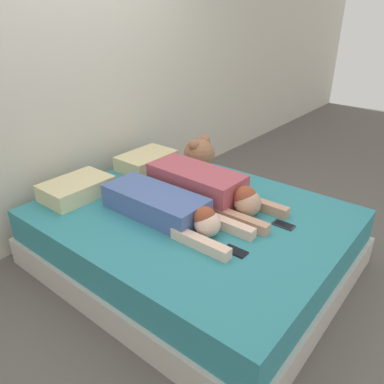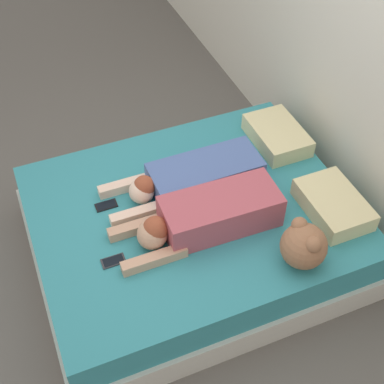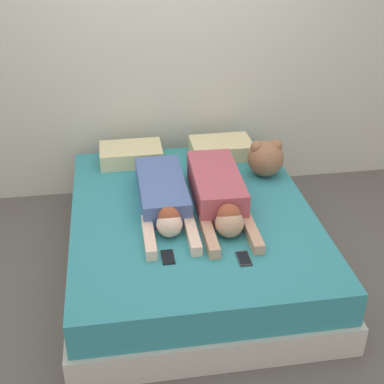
# 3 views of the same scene
# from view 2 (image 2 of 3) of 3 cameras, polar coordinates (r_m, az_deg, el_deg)

# --- Properties ---
(ground_plane) EXTENTS (12.00, 12.00, 0.00)m
(ground_plane) POSITION_cam_2_polar(r_m,az_deg,el_deg) (3.88, 0.00, -6.22)
(ground_plane) COLOR #5B5651
(wall_back) EXTENTS (12.00, 0.06, 2.60)m
(wall_back) POSITION_cam_2_polar(r_m,az_deg,el_deg) (3.53, 19.10, 13.35)
(wall_back) COLOR beige
(wall_back) RESTS_ON ground_plane
(bed) EXTENTS (1.74, 2.13, 0.45)m
(bed) POSITION_cam_2_polar(r_m,az_deg,el_deg) (3.71, 0.00, -4.10)
(bed) COLOR beige
(bed) RESTS_ON ground_plane
(pillow_head_left) EXTENTS (0.51, 0.34, 0.13)m
(pillow_head_left) POSITION_cam_2_polar(r_m,az_deg,el_deg) (4.02, 9.07, 6.00)
(pillow_head_left) COLOR beige
(pillow_head_left) RESTS_ON bed
(pillow_head_right) EXTENTS (0.51, 0.34, 0.13)m
(pillow_head_right) POSITION_cam_2_polar(r_m,az_deg,el_deg) (3.59, 14.84, -1.30)
(pillow_head_right) COLOR beige
(pillow_head_right) RESTS_ON bed
(person_left) EXTENTS (0.35, 1.10, 0.20)m
(person_left) POSITION_cam_2_polar(r_m,az_deg,el_deg) (3.62, -0.10, 1.59)
(person_left) COLOR #4C66A5
(person_left) RESTS_ON bed
(person_right) EXTENTS (0.35, 1.07, 0.23)m
(person_right) POSITION_cam_2_polar(r_m,az_deg,el_deg) (3.34, 1.54, -2.59)
(person_right) COLOR #B24C59
(person_right) RESTS_ON bed
(cell_phone_left) EXTENTS (0.08, 0.14, 0.01)m
(cell_phone_left) POSITION_cam_2_polar(r_m,az_deg,el_deg) (3.59, -9.13, -1.42)
(cell_phone_left) COLOR black
(cell_phone_left) RESTS_ON bed
(cell_phone_right) EXTENTS (0.08, 0.14, 0.01)m
(cell_phone_right) POSITION_cam_2_polar(r_m,az_deg,el_deg) (3.28, -8.39, -7.30)
(cell_phone_right) COLOR #2D2D33
(cell_phone_right) RESTS_ON bed
(plush_toy) EXTENTS (0.28, 0.28, 0.29)m
(plush_toy) POSITION_cam_2_polar(r_m,az_deg,el_deg) (3.21, 11.85, -5.57)
(plush_toy) COLOR #996647
(plush_toy) RESTS_ON bed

